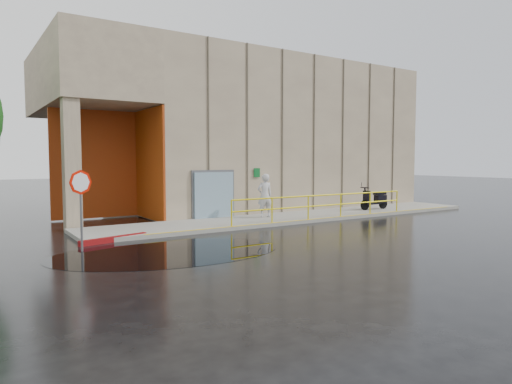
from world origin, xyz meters
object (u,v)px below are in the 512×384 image
scooter (375,194)px  red_curb (114,239)px  person (265,196)px  stop_sign (81,192)px

scooter → red_curb: scooter is taller
person → scooter: bearing=-175.1°
person → stop_sign: (-8.37, -2.76, 0.65)m
stop_sign → scooter: bearing=10.0°
scooter → stop_sign: stop_sign is taller
person → scooter: (6.58, -0.42, -0.16)m
scooter → red_curb: 13.79m
stop_sign → red_curb: (1.24, 1.11, -1.68)m
scooter → red_curb: (-13.71, -1.23, -0.87)m
person → stop_sign: size_ratio=0.80×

